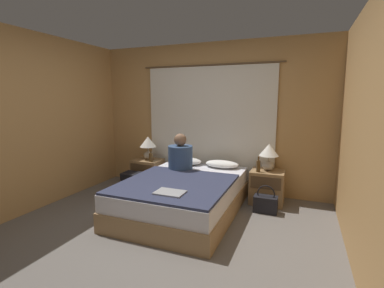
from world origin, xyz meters
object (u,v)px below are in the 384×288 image
at_px(lamp_right, 269,153).
at_px(beer_bottle_on_right_stand, 258,166).
at_px(bed, 184,195).
at_px(nightstand_left, 148,173).
at_px(pillow_left, 186,161).
at_px(backpack_on_floor, 133,182).
at_px(laptop_on_bed, 170,192).
at_px(nightstand_right, 267,187).
at_px(lamp_left, 148,145).
at_px(pillow_right, 222,164).
at_px(handbag_on_floor, 266,204).
at_px(beer_bottle_on_left_stand, 151,157).
at_px(person_left_in_bed, 180,156).

bearing_deg(lamp_right, beer_bottle_on_right_stand, -130.92).
height_order(bed, beer_bottle_on_right_stand, beer_bottle_on_right_stand).
xyz_separation_m(nightstand_left, pillow_left, (0.73, 0.06, 0.28)).
bearing_deg(backpack_on_floor, lamp_right, 12.28).
bearing_deg(nightstand_left, lamp_right, 1.08).
bearing_deg(bed, laptop_on_bed, -80.16).
distance_m(nightstand_right, beer_bottle_on_right_stand, 0.38).
xyz_separation_m(lamp_left, backpack_on_floor, (-0.04, -0.46, -0.56)).
bearing_deg(beer_bottle_on_right_stand, lamp_right, 49.08).
distance_m(pillow_left, pillow_right, 0.63).
bearing_deg(handbag_on_floor, lamp_right, 94.31).
bearing_deg(pillow_left, nightstand_right, -2.35).
xyz_separation_m(lamp_right, laptop_on_bed, (-0.93, -1.48, -0.26)).
xyz_separation_m(lamp_left, lamp_right, (2.09, 0.00, 0.00)).
height_order(pillow_left, beer_bottle_on_left_stand, beer_bottle_on_left_stand).
bearing_deg(pillow_left, nightstand_left, -175.62).
xyz_separation_m(lamp_left, handbag_on_floor, (2.12, -0.40, -0.64)).
xyz_separation_m(pillow_right, beer_bottle_on_left_stand, (-1.22, -0.16, 0.05)).
bearing_deg(pillow_left, person_left_in_bed, -80.57).
xyz_separation_m(pillow_left, backpack_on_floor, (-0.77, -0.48, -0.32)).
xyz_separation_m(nightstand_right, backpack_on_floor, (-2.13, -0.42, -0.05)).
bearing_deg(laptop_on_bed, beer_bottle_on_right_stand, 58.96).
bearing_deg(pillow_left, beer_bottle_on_left_stand, -164.50).
distance_m(lamp_right, laptop_on_bed, 1.76).
bearing_deg(nightstand_left, laptop_on_bed, -51.06).
distance_m(pillow_right, backpack_on_floor, 1.51).
distance_m(lamp_left, backpack_on_floor, 0.73).
relative_size(pillow_right, beer_bottle_on_left_stand, 2.71).
distance_m(nightstand_right, person_left_in_bed, 1.41).
distance_m(nightstand_right, handbag_on_floor, 0.39).
relative_size(pillow_right, backpack_on_floor, 1.49).
distance_m(nightstand_left, pillow_right, 1.39).
bearing_deg(pillow_left, bed, -68.90).
xyz_separation_m(pillow_right, beer_bottle_on_right_stand, (0.60, -0.16, 0.07)).
bearing_deg(beer_bottle_on_left_stand, beer_bottle_on_right_stand, -0.00).
height_order(pillow_right, beer_bottle_on_right_stand, beer_bottle_on_right_stand).
relative_size(lamp_right, pillow_right, 0.74).
xyz_separation_m(bed, nightstand_left, (-1.05, 0.76, 0.02)).
distance_m(beer_bottle_on_left_stand, laptop_on_bed, 1.68).
xyz_separation_m(beer_bottle_on_right_stand, handbag_on_floor, (0.16, -0.26, -0.47)).
distance_m(bed, beer_bottle_on_left_stand, 1.17).
bearing_deg(lamp_left, nightstand_left, -90.00).
xyz_separation_m(laptop_on_bed, backpack_on_floor, (-1.20, 1.01, -0.30)).
relative_size(pillow_left, pillow_right, 1.00).
relative_size(lamp_right, laptop_on_bed, 1.20).
bearing_deg(laptop_on_bed, nightstand_left, 128.94).
relative_size(lamp_left, person_left_in_bed, 0.71).
bearing_deg(handbag_on_floor, beer_bottle_on_right_stand, 121.61).
bearing_deg(bed, lamp_left, 142.43).
bearing_deg(beer_bottle_on_left_stand, lamp_right, 4.32).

